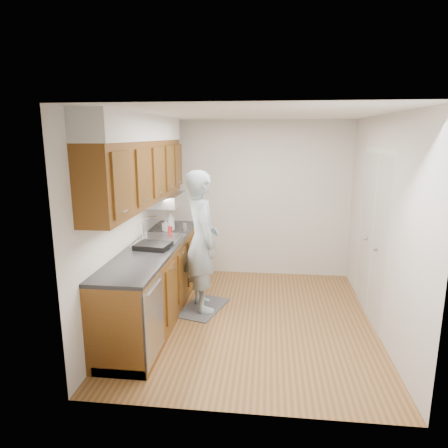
{
  "coord_description": "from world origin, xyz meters",
  "views": [
    {
      "loc": [
        0.2,
        -4.65,
        2.27
      ],
      "look_at": [
        -0.36,
        0.25,
        1.17
      ],
      "focal_mm": 32.0,
      "sensor_mm": 36.0,
      "label": 1
    }
  ],
  "objects_px": {
    "person": "(202,232)",
    "soap_bottle_c": "(166,225)",
    "soap_bottle_b": "(166,225)",
    "soda_can": "(170,230)",
    "dish_rack": "(153,246)",
    "soap_bottle_a": "(171,221)",
    "steel_can": "(185,227)"
  },
  "relations": [
    {
      "from": "person",
      "to": "soap_bottle_c",
      "type": "relative_size",
      "value": 13.2
    },
    {
      "from": "soap_bottle_b",
      "to": "soap_bottle_c",
      "type": "relative_size",
      "value": 1.13
    },
    {
      "from": "soap_bottle_b",
      "to": "soap_bottle_c",
      "type": "xyz_separation_m",
      "value": [
        -0.02,
        0.06,
        -0.01
      ]
    },
    {
      "from": "soda_can",
      "to": "dish_rack",
      "type": "distance_m",
      "value": 0.71
    },
    {
      "from": "soda_can",
      "to": "dish_rack",
      "type": "xyz_separation_m",
      "value": [
        -0.03,
        -0.71,
        -0.02
      ]
    },
    {
      "from": "soap_bottle_b",
      "to": "dish_rack",
      "type": "height_order",
      "value": "soap_bottle_b"
    },
    {
      "from": "soap_bottle_b",
      "to": "soap_bottle_a",
      "type": "bearing_deg",
      "value": 20.92
    },
    {
      "from": "soda_can",
      "to": "soap_bottle_c",
      "type": "bearing_deg",
      "value": 116.6
    },
    {
      "from": "soap_bottle_c",
      "to": "dish_rack",
      "type": "xyz_separation_m",
      "value": [
        0.08,
        -0.94,
        -0.05
      ]
    },
    {
      "from": "soap_bottle_a",
      "to": "dish_rack",
      "type": "distance_m",
      "value": 0.91
    },
    {
      "from": "steel_can",
      "to": "person",
      "type": "bearing_deg",
      "value": -56.44
    },
    {
      "from": "soda_can",
      "to": "steel_can",
      "type": "xyz_separation_m",
      "value": [
        0.16,
        0.21,
        -0.0
      ]
    },
    {
      "from": "steel_can",
      "to": "dish_rack",
      "type": "xyz_separation_m",
      "value": [
        -0.19,
        -0.92,
        -0.02
      ]
    },
    {
      "from": "person",
      "to": "soda_can",
      "type": "bearing_deg",
      "value": 36.2
    },
    {
      "from": "soap_bottle_a",
      "to": "steel_can",
      "type": "height_order",
      "value": "soap_bottle_a"
    },
    {
      "from": "soap_bottle_a",
      "to": "soap_bottle_b",
      "type": "bearing_deg",
      "value": -159.08
    },
    {
      "from": "soap_bottle_a",
      "to": "steel_can",
      "type": "relative_size",
      "value": 2.61
    },
    {
      "from": "soap_bottle_b",
      "to": "steel_can",
      "type": "bearing_deg",
      "value": 9.81
    },
    {
      "from": "person",
      "to": "dish_rack",
      "type": "relative_size",
      "value": 5.27
    },
    {
      "from": "person",
      "to": "soap_bottle_a",
      "type": "xyz_separation_m",
      "value": [
        -0.52,
        0.48,
        0.03
      ]
    },
    {
      "from": "steel_can",
      "to": "dish_rack",
      "type": "relative_size",
      "value": 0.27
    },
    {
      "from": "steel_can",
      "to": "dish_rack",
      "type": "distance_m",
      "value": 0.94
    },
    {
      "from": "soap_bottle_c",
      "to": "steel_can",
      "type": "bearing_deg",
      "value": -2.76
    },
    {
      "from": "person",
      "to": "dish_rack",
      "type": "xyz_separation_m",
      "value": [
        -0.52,
        -0.43,
        -0.08
      ]
    },
    {
      "from": "soap_bottle_a",
      "to": "dish_rack",
      "type": "bearing_deg",
      "value": -89.86
    },
    {
      "from": "soda_can",
      "to": "dish_rack",
      "type": "bearing_deg",
      "value": -92.41
    },
    {
      "from": "person",
      "to": "soap_bottle_c",
      "type": "bearing_deg",
      "value": 25.94
    },
    {
      "from": "soap_bottle_b",
      "to": "soda_can",
      "type": "distance_m",
      "value": 0.2
    },
    {
      "from": "steel_can",
      "to": "soda_can",
      "type": "bearing_deg",
      "value": -126.91
    },
    {
      "from": "soda_can",
      "to": "dish_rack",
      "type": "relative_size",
      "value": 0.27
    },
    {
      "from": "person",
      "to": "soap_bottle_a",
      "type": "bearing_deg",
      "value": 23.7
    },
    {
      "from": "person",
      "to": "soap_bottle_c",
      "type": "height_order",
      "value": "person"
    }
  ]
}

